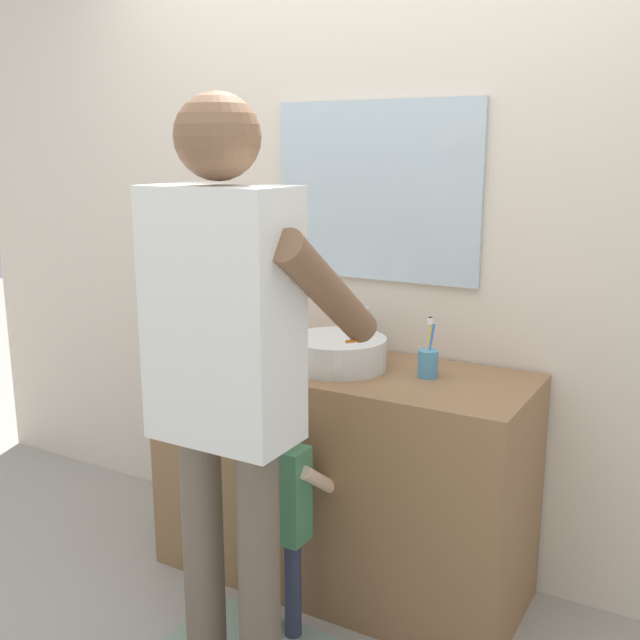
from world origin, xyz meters
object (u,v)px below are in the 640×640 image
object	(u,v)px
toothbrush_cup	(428,362)
soap_bottle	(254,337)
adult_parent	(228,354)
child_toddler	(282,505)

from	to	relation	value
toothbrush_cup	soap_bottle	bearing A→B (deg)	-175.72
toothbrush_cup	adult_parent	bearing A→B (deg)	-114.56
child_toddler	adult_parent	bearing A→B (deg)	-89.55
toothbrush_cup	child_toddler	world-z (taller)	toothbrush_cup
soap_bottle	toothbrush_cup	bearing A→B (deg)	4.28
soap_bottle	adult_parent	bearing A→B (deg)	-60.53
toothbrush_cup	child_toddler	bearing A→B (deg)	-126.56
soap_bottle	child_toddler	distance (m)	0.69
toothbrush_cup	child_toddler	xyz separation A→B (m)	(-0.32, -0.43, -0.42)
child_toddler	adult_parent	xyz separation A→B (m)	(0.00, -0.27, 0.58)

